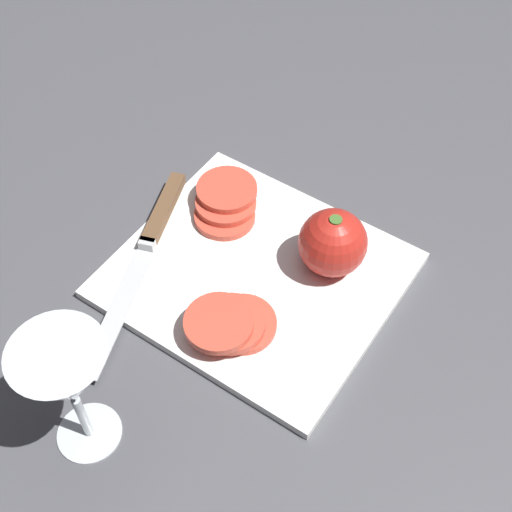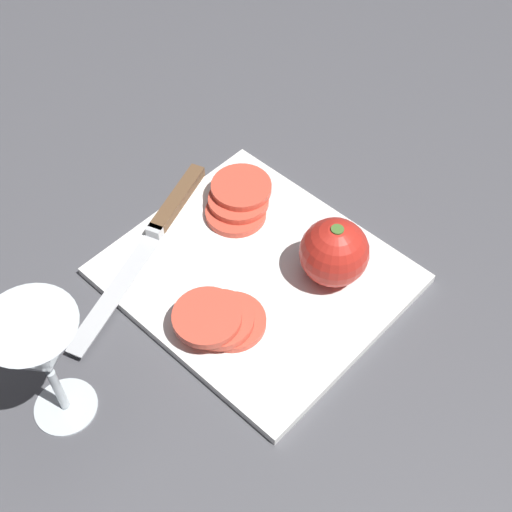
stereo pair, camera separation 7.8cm
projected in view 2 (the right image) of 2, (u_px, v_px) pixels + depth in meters
ground_plane at (337, 314)px, 0.80m from camera, size 3.00×3.00×0.00m
cutting_board at (256, 275)px, 0.82m from camera, size 0.31×0.27×0.01m
wine_glass at (41, 352)px, 0.64m from camera, size 0.09×0.09×0.16m
whole_tomato at (334, 252)px, 0.79m from camera, size 0.08×0.08×0.08m
knife at (164, 219)px, 0.86m from camera, size 0.12×0.29×0.01m
tomato_slice_stack_near at (220, 319)px, 0.76m from camera, size 0.09×0.10×0.03m
tomato_slice_stack_far at (239, 200)px, 0.87m from camera, size 0.09×0.10×0.03m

